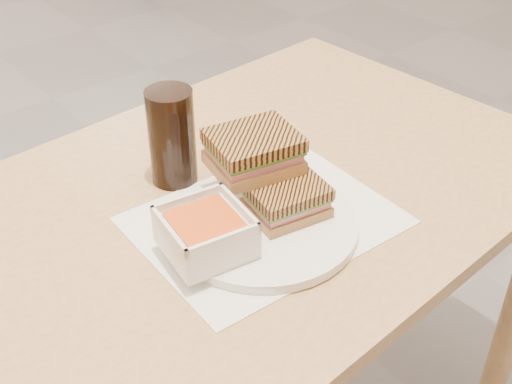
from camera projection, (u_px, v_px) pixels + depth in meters
main_table at (219, 260)px, 1.11m from camera, size 1.24×0.78×0.75m
tray_liner at (265, 220)px, 1.01m from camera, size 0.39×0.31×0.00m
plate at (263, 225)px, 0.99m from camera, size 0.28×0.28×0.02m
soup_bowl at (206, 234)px, 0.92m from camera, size 0.13×0.13×0.06m
panini_lower at (287, 199)px, 0.99m from camera, size 0.12×0.11×0.05m
panini_upper at (254, 151)px, 1.00m from camera, size 0.15×0.13×0.06m
cola_glass at (172, 137)px, 1.06m from camera, size 0.07×0.07×0.16m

